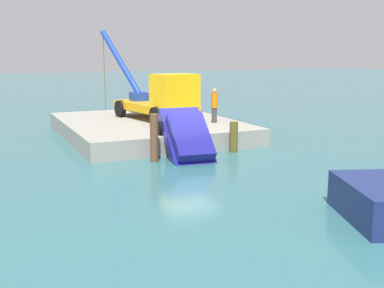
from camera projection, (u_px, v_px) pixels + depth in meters
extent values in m
plane|color=#2D6066|center=(189.00, 155.00, 22.13)|extent=(200.00, 200.00, 0.00)
cube|color=gray|center=(147.00, 128.00, 27.30)|extent=(11.49, 9.18, 0.90)
cube|color=orange|center=(154.00, 107.00, 27.35)|extent=(6.39, 3.33, 0.45)
cube|color=yellow|center=(175.00, 90.00, 25.38)|extent=(2.06, 2.47, 1.75)
cylinder|color=black|center=(192.00, 113.00, 26.32)|extent=(1.04, 0.47, 1.00)
cylinder|color=black|center=(156.00, 116.00, 25.04)|extent=(1.04, 0.47, 1.00)
cylinder|color=black|center=(153.00, 106.00, 29.76)|extent=(1.04, 0.47, 1.00)
cylinder|color=black|center=(120.00, 109.00, 28.47)|extent=(1.04, 0.47, 1.00)
cylinder|color=#1938A5|center=(120.00, 62.00, 29.74)|extent=(4.00, 1.60, 4.04)
cube|color=#1938A5|center=(139.00, 96.00, 28.74)|extent=(1.00, 1.00, 0.50)
cylinder|color=#4C4C19|center=(104.00, 72.00, 31.26)|extent=(0.04, 0.04, 5.13)
cylinder|color=#3C3C3C|center=(214.00, 115.00, 26.15)|extent=(0.28, 0.28, 0.82)
cylinder|color=orange|center=(214.00, 100.00, 25.99)|extent=(0.34, 0.34, 0.82)
sphere|color=tan|center=(215.00, 91.00, 25.89)|extent=(0.24, 0.24, 0.24)
cube|color=navy|center=(189.00, 148.00, 21.21)|extent=(4.21, 2.35, 3.32)
cube|color=navy|center=(190.00, 136.00, 20.95)|extent=(2.53, 1.93, 1.99)
cylinder|color=black|center=(217.00, 179.00, 20.71)|extent=(0.92, 0.32, 0.90)
cylinder|color=black|center=(176.00, 183.00, 20.14)|extent=(0.92, 0.32, 0.90)
cylinder|color=black|center=(199.00, 126.00, 22.72)|extent=(0.92, 0.32, 0.90)
cylinder|color=black|center=(160.00, 128.00, 22.15)|extent=(0.92, 0.32, 0.90)
cylinder|color=brown|center=(154.00, 138.00, 20.65)|extent=(0.36, 0.36, 2.11)
cylinder|color=brown|center=(234.00, 137.00, 22.69)|extent=(0.40, 0.40, 1.47)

